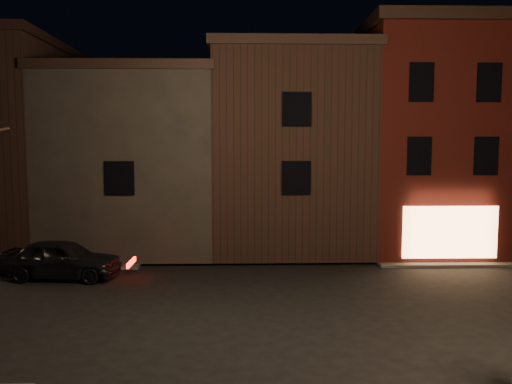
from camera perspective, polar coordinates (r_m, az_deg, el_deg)
ground at (r=15.87m, az=1.09°, el=-13.19°), size 120.00×120.00×0.00m
corner_building at (r=26.00m, az=18.15°, el=5.83°), size 6.50×8.50×10.50m
row_building_a at (r=25.63m, az=3.45°, el=4.83°), size 7.30×10.30×9.40m
row_building_b at (r=26.05m, az=-12.69°, el=3.62°), size 7.80×10.30×8.40m
parked_car_a at (r=20.48m, az=-21.31°, el=-7.14°), size 4.56×2.20×1.50m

